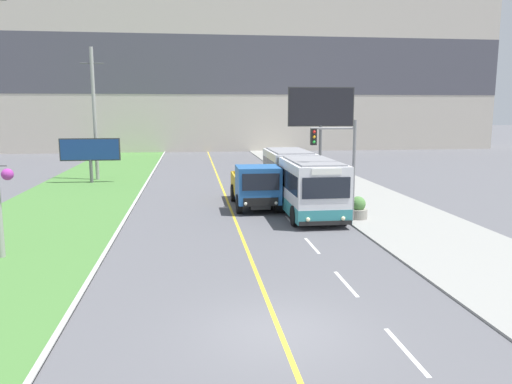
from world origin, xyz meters
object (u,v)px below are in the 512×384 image
at_px(billboard_small, 90,151).
at_px(traffic_light_mast, 340,157).
at_px(dump_truck, 256,187).
at_px(city_bus, 299,181).
at_px(planter_round_third, 319,185).
at_px(utility_pole_far, 94,114).
at_px(planter_round_near, 358,209).
at_px(billboard_large, 321,110).
at_px(planter_round_second, 338,194).

bearing_deg(billboard_small, traffic_light_mast, -46.14).
bearing_deg(billboard_small, dump_truck, -45.98).
xyz_separation_m(city_bus, planter_round_third, (2.36, 4.58, -0.98)).
bearing_deg(traffic_light_mast, utility_pole_far, 130.57).
bearing_deg(planter_round_near, billboard_small, 136.69).
bearing_deg(traffic_light_mast, planter_round_near, 19.13).
bearing_deg(dump_truck, planter_round_near, -36.01).
xyz_separation_m(traffic_light_mast, planter_round_near, (1.13, 0.39, -2.68)).
xyz_separation_m(city_bus, billboard_large, (4.16, 11.28, 3.98)).
distance_m(city_bus, planter_round_near, 4.43).
height_order(city_bus, utility_pole_far, utility_pole_far).
height_order(dump_truck, planter_round_third, dump_truck).
xyz_separation_m(traffic_light_mast, planter_round_third, (1.24, 8.66, -2.70)).
xyz_separation_m(dump_truck, billboard_large, (6.69, 11.49, 4.26)).
xyz_separation_m(dump_truck, planter_round_third, (4.89, 4.80, -0.69)).
xyz_separation_m(city_bus, traffic_light_mast, (1.12, -4.08, 1.71)).
bearing_deg(dump_truck, billboard_large, 59.80).
bearing_deg(billboard_small, billboard_large, -0.28).
height_order(city_bus, billboard_small, billboard_small).
bearing_deg(dump_truck, planter_round_second, 7.62).
xyz_separation_m(utility_pole_far, billboard_small, (-0.15, -1.72, -2.74)).
xyz_separation_m(traffic_light_mast, billboard_small, (-14.84, 15.44, -0.80)).
height_order(billboard_small, planter_round_second, billboard_small).
distance_m(city_bus, dump_truck, 2.56).
bearing_deg(planter_round_near, dump_truck, 143.99).
distance_m(billboard_small, planter_round_second, 19.58).
xyz_separation_m(planter_round_second, planter_round_third, (-0.06, 4.14, -0.05)).
bearing_deg(planter_round_near, planter_round_second, 87.56).
height_order(billboard_large, planter_round_near, billboard_large).
relative_size(city_bus, planter_round_second, 9.58).
height_order(traffic_light_mast, planter_round_near, traffic_light_mast).
distance_m(billboard_large, planter_round_third, 8.52).
bearing_deg(traffic_light_mast, dump_truck, 133.36).
bearing_deg(planter_round_near, planter_round_third, 89.20).
distance_m(utility_pole_far, billboard_small, 3.24).
height_order(billboard_small, planter_round_third, billboard_small).
bearing_deg(planter_round_third, city_bus, -117.29).
bearing_deg(utility_pole_far, city_bus, -43.94).
xyz_separation_m(city_bus, dump_truck, (-2.53, -0.22, -0.29)).
distance_m(planter_round_near, planter_round_second, 4.14).
bearing_deg(city_bus, dump_truck, -175.11).
height_order(dump_truck, planter_round_near, dump_truck).
height_order(dump_truck, billboard_large, billboard_large).
relative_size(planter_round_near, planter_round_third, 1.04).
bearing_deg(utility_pole_far, planter_round_third, -28.06).
xyz_separation_m(billboard_large, billboard_small, (-17.88, 0.09, -3.06)).
xyz_separation_m(planter_round_near, planter_round_second, (0.18, 4.14, 0.03)).
height_order(billboard_small, planter_round_near, billboard_small).
xyz_separation_m(utility_pole_far, planter_round_third, (15.94, -8.50, -4.64)).
bearing_deg(city_bus, utility_pole_far, 136.06).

